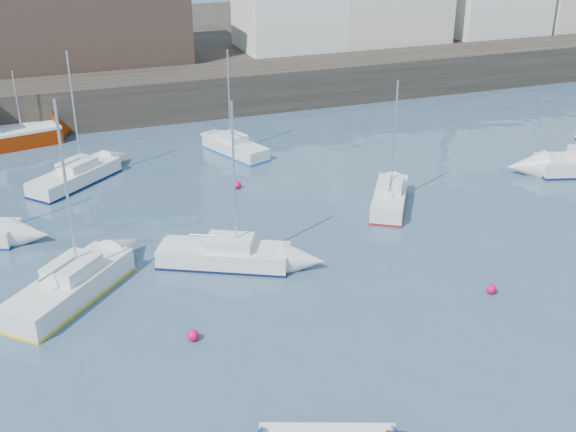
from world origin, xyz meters
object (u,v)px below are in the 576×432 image
object	(u,v)px
buoy_mid	(491,293)
sailboat_f	(235,147)
sailboat_h	(75,176)
buoy_near	(193,340)
sailboat_b	(225,255)
sailboat_c	(390,198)
buoy_far	(237,188)
sailboat_a	(70,286)

from	to	relation	value
buoy_mid	sailboat_f	bearing A→B (deg)	104.13
sailboat_h	buoy_near	size ratio (longest dim) A/B	16.49
sailboat_b	sailboat_c	distance (m)	10.39
sailboat_c	buoy_far	world-z (taller)	sailboat_c
sailboat_a	sailboat_h	size ratio (longest dim) A/B	1.11
buoy_near	sailboat_a	bearing A→B (deg)	130.52
sailboat_h	buoy_far	xyz separation A→B (m)	(8.40, -3.82, -0.49)
sailboat_c	buoy_near	size ratio (longest dim) A/B	14.69
sailboat_f	buoy_mid	size ratio (longest dim) A/B	15.53
buoy_mid	buoy_near	bearing A→B (deg)	175.46
buoy_mid	sailboat_b	bearing A→B (deg)	147.00
sailboat_a	buoy_far	world-z (taller)	sailboat_a
buoy_mid	sailboat_c	bearing A→B (deg)	88.70
sailboat_a	buoy_near	bearing A→B (deg)	-49.48
sailboat_c	sailboat_h	bearing A→B (deg)	149.33
sailboat_a	sailboat_h	distance (m)	12.88
sailboat_h	sailboat_a	bearing A→B (deg)	-96.22
buoy_near	sailboat_c	bearing A→B (deg)	33.77
sailboat_f	sailboat_b	bearing A→B (deg)	-108.37
sailboat_f	buoy_near	bearing A→B (deg)	-110.94
sailboat_c	buoy_mid	size ratio (longest dim) A/B	15.89
sailboat_f	buoy_near	distance (m)	20.54
buoy_far	buoy_near	bearing A→B (deg)	-113.06
sailboat_a	buoy_near	xyz separation A→B (m)	(3.99, -4.66, -0.58)
buoy_near	buoy_mid	bearing A→B (deg)	-4.54
sailboat_h	sailboat_f	bearing A→B (deg)	9.73
sailboat_c	buoy_mid	bearing A→B (deg)	-91.30
sailboat_b	buoy_near	world-z (taller)	sailboat_b
sailboat_h	buoy_mid	bearing A→B (deg)	-50.89
buoy_mid	buoy_far	distance (m)	16.06
sailboat_f	buoy_mid	distance (m)	20.79
sailboat_c	sailboat_h	size ratio (longest dim) A/B	0.89
sailboat_b	sailboat_f	world-z (taller)	sailboat_b
buoy_far	buoy_mid	bearing A→B (deg)	-65.73
sailboat_f	buoy_mid	world-z (taller)	sailboat_f
buoy_mid	buoy_far	xyz separation A→B (m)	(-6.60, 14.64, 0.00)
sailboat_b	sailboat_h	world-z (taller)	sailboat_b
sailboat_a	sailboat_c	world-z (taller)	sailboat_a
buoy_near	sailboat_f	bearing A→B (deg)	69.06
sailboat_b	buoy_mid	size ratio (longest dim) A/B	17.96
sailboat_c	sailboat_a	bearing A→B (deg)	-167.18
sailboat_a	buoy_mid	size ratio (longest dim) A/B	19.71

